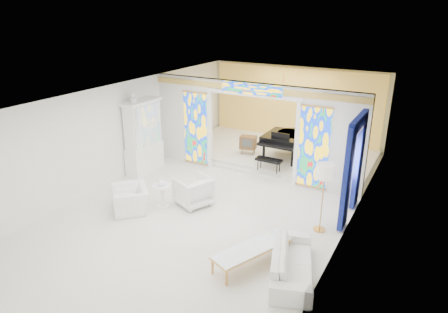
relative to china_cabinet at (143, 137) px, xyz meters
The scene contains 24 objects.
floor 3.47m from the china_cabinet, 10.50° to the right, with size 12.00×12.00×0.00m, color silver.
ceiling 3.75m from the china_cabinet, 10.50° to the right, with size 7.00×12.00×0.02m, color white.
wall_back 6.30m from the china_cabinet, 59.24° to the left, with size 7.00×0.02×3.00m, color silver.
wall_front 7.35m from the china_cabinet, 64.01° to the right, with size 7.00×0.02×3.00m, color silver.
wall_left 0.74m from the china_cabinet, 115.42° to the right, with size 0.02×12.00×3.00m, color silver.
wall_right 6.75m from the china_cabinet, ahead, with size 0.02×12.00×3.00m, color silver.
partition_wall 3.54m from the china_cabinet, 23.50° to the left, with size 7.00×0.22×3.00m.
stained_glass_left 1.76m from the china_cabinet, 47.47° to the left, with size 0.90×0.04×2.40m, color gold.
stained_glass_right 5.41m from the china_cabinet, 13.85° to the left, with size 0.90×0.04×2.40m, color gold.
stained_glass_transom 3.84m from the china_cabinet, 21.91° to the left, with size 2.00×0.04×0.34m, color gold.
alcove_platform 4.88m from the china_cabinet, 47.45° to the left, with size 6.80×3.80×0.18m, color silver.
gold_curtain_back 6.19m from the china_cabinet, 58.67° to the left, with size 6.70×0.10×2.90m, color #E7C550.
chandelier 5.02m from the china_cabinet, 44.89° to the left, with size 0.48×0.48×0.30m, color #BF8943.
blue_drapes 6.63m from the china_cabinet, ahead, with size 0.14×1.85×2.65m.
china_cabinet is the anchor object (origin of this frame).
armchair_left 2.90m from the china_cabinet, 58.64° to the right, with size 1.02×0.89×0.66m, color white.
armchair_right 3.10m from the china_cabinet, 24.83° to the right, with size 0.87×0.89×0.81m, color silver.
sofa 6.87m from the china_cabinet, 25.15° to the right, with size 2.04×0.80×0.60m, color white.
side_table 2.83m from the china_cabinet, 40.96° to the right, with size 0.52×0.52×0.64m.
vase 2.76m from the china_cabinet, 40.96° to the right, with size 0.20×0.20×0.21m, color white.
coffee_table 6.13m from the china_cabinet, 29.15° to the right, with size 1.25×1.92×0.41m.
floor_lamp 6.25m from the china_cabinet, ahead, with size 0.43×0.43×1.74m.
grand_piano 4.96m from the china_cabinet, 38.03° to the left, with size 1.66×2.58×1.04m.
tv_console 3.70m from the china_cabinet, 47.32° to the left, with size 0.63×0.50×0.65m.
Camera 1 is at (5.04, -8.89, 5.13)m, focal length 32.00 mm.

